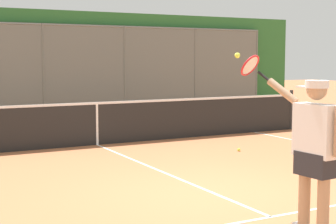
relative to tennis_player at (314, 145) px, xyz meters
The scene contains 6 objects.
ground_plane 2.21m from the tennis_player, 91.12° to the right, with size 60.00×60.00×0.00m, color #B76B42.
court_line_markings 1.10m from the tennis_player, 94.94° to the right, with size 8.77×11.07×0.01m.
fence_backdrop 11.99m from the tennis_player, 90.18° to the right, with size 18.72×1.37×3.38m.
tennis_net 6.83m from the tennis_player, 90.32° to the right, with size 11.26×0.09×1.07m.
tennis_player is the anchor object (origin of this frame).
tennis_ball_mid_court 5.32m from the tennis_player, 116.92° to the right, with size 0.07×0.07×0.07m, color #D6E042.
Camera 1 is at (4.03, 6.17, 1.93)m, focal length 56.23 mm.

